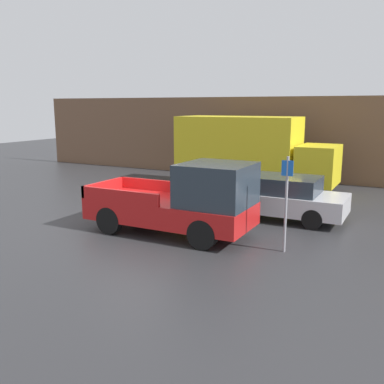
# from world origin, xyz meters

# --- Properties ---
(ground_plane) EXTENTS (60.00, 60.00, 0.00)m
(ground_plane) POSITION_xyz_m (0.00, 0.00, 0.00)
(ground_plane) COLOR #2D2D30
(building_wall) EXTENTS (28.00, 0.15, 4.28)m
(building_wall) POSITION_xyz_m (0.00, 11.10, 2.14)
(building_wall) COLOR brown
(building_wall) RESTS_ON ground
(pickup_truck) EXTENTS (5.04, 2.08, 2.23)m
(pickup_truck) POSITION_xyz_m (2.03, 0.06, 1.04)
(pickup_truck) COLOR red
(pickup_truck) RESTS_ON ground
(car) EXTENTS (4.68, 1.98, 1.47)m
(car) POSITION_xyz_m (3.87, 3.32, 0.75)
(car) COLOR silver
(car) RESTS_ON ground
(delivery_truck) EXTENTS (7.30, 2.51, 3.32)m
(delivery_truck) POSITION_xyz_m (1.10, 8.02, 1.77)
(delivery_truck) COLOR gold
(delivery_truck) RESTS_ON ground
(parking_sign) EXTENTS (0.30, 0.07, 2.55)m
(parking_sign) POSITION_xyz_m (5.08, -0.02, 1.43)
(parking_sign) COLOR gray
(parking_sign) RESTS_ON ground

